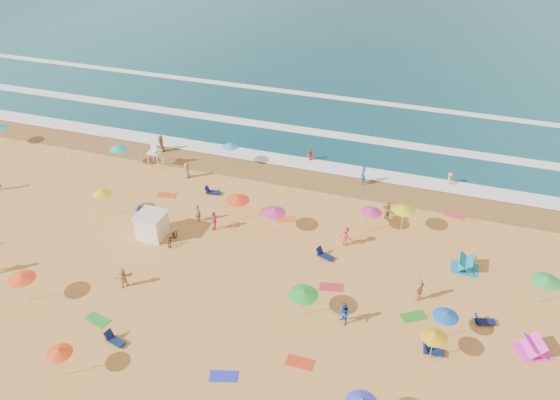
% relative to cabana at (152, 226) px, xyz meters
% --- Properties ---
extents(ground, '(220.00, 220.00, 0.00)m').
position_rel_cabana_xyz_m(ground, '(6.81, 0.03, -1.00)').
color(ground, gold).
rests_on(ground, ground).
extents(wet_sand, '(220.00, 220.00, 0.00)m').
position_rel_cabana_xyz_m(wet_sand, '(6.81, 12.53, -0.99)').
color(wet_sand, olive).
rests_on(wet_sand, ground).
extents(surf_foam, '(200.00, 18.70, 0.05)m').
position_rel_cabana_xyz_m(surf_foam, '(6.81, 21.35, -0.90)').
color(surf_foam, white).
rests_on(surf_foam, ground).
extents(cabana, '(2.00, 2.00, 2.00)m').
position_rel_cabana_xyz_m(cabana, '(0.00, 0.00, 0.00)').
color(cabana, white).
rests_on(cabana, ground).
extents(cabana_roof, '(2.20, 2.20, 0.12)m').
position_rel_cabana_xyz_m(cabana_roof, '(0.00, 0.00, 1.06)').
color(cabana_roof, silver).
rests_on(cabana_roof, cabana).
extents(bicycle, '(0.84, 1.92, 0.98)m').
position_rel_cabana_xyz_m(bicycle, '(1.90, -0.30, -0.51)').
color(bicycle, black).
rests_on(bicycle, ground).
extents(lifeguard_stand, '(1.20, 1.20, 2.10)m').
position_rel_cabana_xyz_m(lifeguard_stand, '(-5.34, 10.20, 0.05)').
color(lifeguard_stand, white).
rests_on(lifeguard_stand, ground).
extents(beach_umbrellas, '(53.95, 28.01, 0.75)m').
position_rel_cabana_xyz_m(beach_umbrellas, '(7.26, 0.17, 1.12)').
color(beach_umbrellas, '#16B98F').
rests_on(beach_umbrellas, ground).
extents(loungers, '(48.00, 18.89, 0.34)m').
position_rel_cabana_xyz_m(loungers, '(15.41, -2.13, -0.83)').
color(loungers, '#0E1448').
rests_on(loungers, ground).
extents(towels, '(35.60, 22.82, 0.03)m').
position_rel_cabana_xyz_m(towels, '(8.09, -1.69, -0.98)').
color(towels, '#B12E16').
rests_on(towels, ground).
extents(popup_tents, '(6.61, 8.92, 1.20)m').
position_rel_cabana_xyz_m(popup_tents, '(26.41, 0.12, -0.40)').
color(popup_tents, '#FA37D2').
rests_on(popup_tents, ground).
extents(beachgoers, '(39.96, 24.48, 2.13)m').
position_rel_cabana_xyz_m(beachgoers, '(6.55, 3.47, -0.19)').
color(beachgoers, brown).
rests_on(beachgoers, ground).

